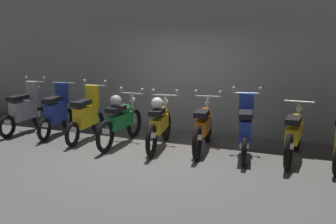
# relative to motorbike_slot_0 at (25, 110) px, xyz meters

# --- Properties ---
(ground_plane) EXTENTS (80.00, 80.00, 0.00)m
(ground_plane) POSITION_rel_motorbike_slot_0_xyz_m (3.49, -0.66, -0.53)
(ground_plane) COLOR #565451
(back_wall) EXTENTS (16.00, 0.30, 3.30)m
(back_wall) POSITION_rel_motorbike_slot_0_xyz_m (3.49, 1.76, 1.12)
(back_wall) COLOR gray
(back_wall) RESTS_ON ground
(motorbike_slot_0) EXTENTS (0.59, 1.68, 1.29)m
(motorbike_slot_0) POSITION_rel_motorbike_slot_0_xyz_m (0.00, 0.00, 0.00)
(motorbike_slot_0) COLOR black
(motorbike_slot_0) RESTS_ON ground
(motorbike_slot_1) EXTENTS (0.57, 1.67, 1.18)m
(motorbike_slot_1) POSITION_rel_motorbike_slot_0_xyz_m (0.87, 0.08, -0.00)
(motorbike_slot_1) COLOR black
(motorbike_slot_1) RESTS_ON ground
(motorbike_slot_2) EXTENTS (0.59, 1.68, 1.29)m
(motorbike_slot_2) POSITION_rel_motorbike_slot_0_xyz_m (1.74, -0.03, 0.00)
(motorbike_slot_2) COLOR black
(motorbike_slot_2) RESTS_ON ground
(motorbike_slot_3) EXTENTS (0.59, 1.95, 1.15)m
(motorbike_slot_3) POSITION_rel_motorbike_slot_0_xyz_m (2.62, -0.07, 0.00)
(motorbike_slot_3) COLOR black
(motorbike_slot_3) RESTS_ON ground
(motorbike_slot_4) EXTENTS (0.61, 1.93, 1.15)m
(motorbike_slot_4) POSITION_rel_motorbike_slot_0_xyz_m (3.49, -0.01, 0.00)
(motorbike_slot_4) COLOR black
(motorbike_slot_4) RESTS_ON ground
(motorbike_slot_5) EXTENTS (0.58, 1.94, 1.15)m
(motorbike_slot_5) POSITION_rel_motorbike_slot_0_xyz_m (4.36, 0.20, -0.04)
(motorbike_slot_5) COLOR black
(motorbike_slot_5) RESTS_ON ground
(motorbike_slot_6) EXTENTS (0.58, 1.67, 1.29)m
(motorbike_slot_6) POSITION_rel_motorbike_slot_0_xyz_m (5.23, 0.09, 0.00)
(motorbike_slot_6) COLOR black
(motorbike_slot_6) RESTS_ON ground
(motorbike_slot_7) EXTENTS (0.56, 1.95, 1.03)m
(motorbike_slot_7) POSITION_rel_motorbike_slot_0_xyz_m (6.11, 0.23, -0.04)
(motorbike_slot_7) COLOR black
(motorbike_slot_7) RESTS_ON ground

